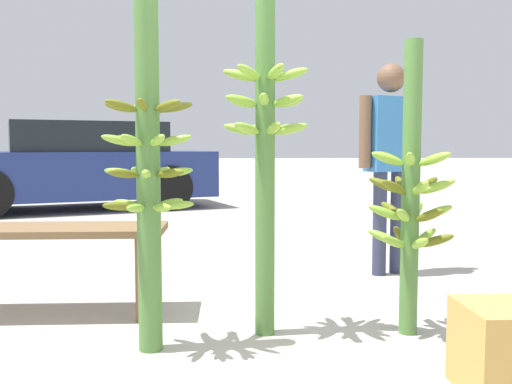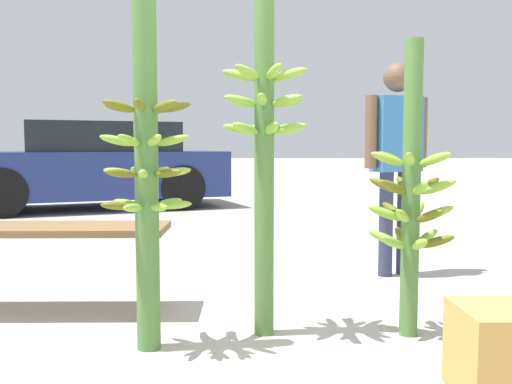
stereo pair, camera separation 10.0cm
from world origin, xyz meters
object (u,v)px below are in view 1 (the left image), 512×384
(banana_stalk_right, at_px, (411,193))
(parked_car, at_px, (79,166))
(vendor_person, at_px, (390,148))
(produce_crate, at_px, (508,350))
(banana_stalk_center, at_px, (265,148))
(market_bench, at_px, (52,240))
(banana_stalk_left, at_px, (148,171))

(banana_stalk_right, relative_size, parked_car, 0.35)
(parked_car, bearing_deg, banana_stalk_right, -173.00)
(vendor_person, relative_size, parked_car, 0.36)
(banana_stalk_right, relative_size, produce_crate, 4.22)
(banana_stalk_center, bearing_deg, market_bench, 161.69)
(parked_car, bearing_deg, banana_stalk_center, -178.70)
(banana_stalk_left, height_order, vendor_person, banana_stalk_left)
(banana_stalk_left, bearing_deg, produce_crate, -21.26)
(vendor_person, bearing_deg, banana_stalk_left, 20.56)
(banana_stalk_left, distance_m, parked_car, 6.42)
(produce_crate, bearing_deg, parked_car, 116.41)
(banana_stalk_center, xyz_separation_m, parked_car, (-2.43, 5.93, -0.31))
(banana_stalk_left, distance_m, market_bench, 0.97)
(parked_car, bearing_deg, market_bench, 171.67)
(vendor_person, distance_m, produce_crate, 2.23)
(banana_stalk_right, distance_m, parked_car, 6.76)
(banana_stalk_right, bearing_deg, banana_stalk_center, 177.49)
(banana_stalk_left, bearing_deg, vendor_person, 44.03)
(market_bench, bearing_deg, parked_car, 103.00)
(banana_stalk_right, xyz_separation_m, parked_car, (-3.17, 5.97, -0.08))
(banana_stalk_right, height_order, parked_car, banana_stalk_right)
(banana_stalk_left, relative_size, market_bench, 1.30)
(banana_stalk_left, height_order, banana_stalk_center, banana_stalk_center)
(vendor_person, bearing_deg, market_bench, -0.66)
(vendor_person, bearing_deg, banana_stalk_center, 28.86)
(vendor_person, bearing_deg, parked_car, -76.64)
(banana_stalk_center, height_order, banana_stalk_right, banana_stalk_center)
(banana_stalk_center, bearing_deg, banana_stalk_right, -2.51)
(banana_stalk_left, xyz_separation_m, parked_car, (-1.88, 6.14, -0.20))
(banana_stalk_center, relative_size, parked_car, 0.40)
(banana_stalk_center, bearing_deg, vendor_person, 52.32)
(banana_stalk_center, distance_m, parked_car, 6.42)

